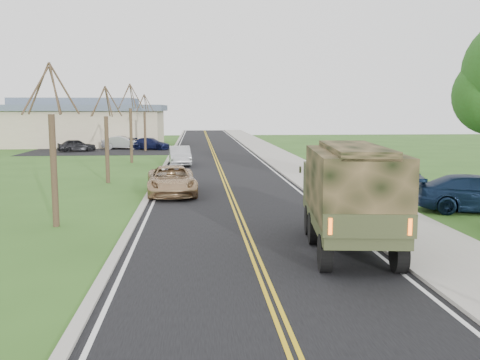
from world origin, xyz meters
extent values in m
plane|color=#2F551C|center=(0.00, 0.00, 0.00)|extent=(160.00, 160.00, 0.00)
cube|color=black|center=(0.00, 40.00, 0.01)|extent=(8.00, 120.00, 0.01)
cube|color=#9E998E|center=(4.15, 40.00, 0.06)|extent=(0.30, 120.00, 0.12)
cube|color=#9E998E|center=(5.90, 40.00, 0.05)|extent=(3.20, 120.00, 0.10)
cube|color=#9E998E|center=(-4.15, 40.00, 0.05)|extent=(0.30, 120.00, 0.10)
cylinder|color=#38281C|center=(-7.00, 10.00, 2.10)|extent=(0.24, 0.24, 4.20)
cylinder|color=#38281C|center=(-6.52, 10.13, 5.13)|extent=(1.01, 0.33, 1.90)
cylinder|color=#38281C|center=(-6.97, 10.62, 5.05)|extent=(0.13, 1.29, 1.74)
cylinder|color=#38281C|center=(-7.46, 10.18, 5.13)|extent=(0.98, 0.43, 1.90)
cylinder|color=#38281C|center=(-7.39, 9.52, 5.05)|extent=(0.79, 1.05, 1.77)
cylinder|color=#38281C|center=(-6.73, 9.59, 5.13)|extent=(0.58, 0.90, 1.90)
cylinder|color=#38281C|center=(-7.00, 22.00, 1.98)|extent=(0.24, 0.24, 3.96)
cylinder|color=#38281C|center=(-6.55, 22.12, 4.83)|extent=(0.96, 0.32, 1.79)
cylinder|color=#38281C|center=(-6.97, 22.58, 4.76)|extent=(0.12, 1.22, 1.65)
cylinder|color=#38281C|center=(-7.43, 22.17, 4.83)|extent=(0.93, 0.41, 1.79)
cylinder|color=#38281C|center=(-7.37, 21.55, 4.76)|extent=(0.75, 0.99, 1.67)
cylinder|color=#38281C|center=(-6.75, 21.61, 4.83)|extent=(0.55, 0.85, 1.80)
cylinder|color=#38281C|center=(-7.00, 34.00, 2.22)|extent=(0.24, 0.24, 4.44)
cylinder|color=#38281C|center=(-6.50, 34.13, 5.42)|extent=(1.07, 0.35, 2.00)
cylinder|color=#38281C|center=(-6.97, 34.65, 5.34)|extent=(0.13, 1.36, 1.84)
cylinder|color=#38281C|center=(-7.49, 34.19, 5.42)|extent=(1.03, 0.46, 2.00)
cylinder|color=#38281C|center=(-7.41, 33.49, 5.34)|extent=(0.83, 1.10, 1.87)
cylinder|color=#38281C|center=(-6.72, 33.56, 5.42)|extent=(0.61, 0.95, 2.01)
cylinder|color=#38281C|center=(-7.00, 46.00, 2.04)|extent=(0.24, 0.24, 4.08)
cylinder|color=#38281C|center=(-6.54, 46.12, 4.98)|extent=(0.99, 0.33, 1.84)
cylinder|color=#38281C|center=(-6.97, 46.60, 4.91)|extent=(0.13, 1.25, 1.69)
cylinder|color=#38281C|center=(-7.45, 46.17, 4.98)|extent=(0.95, 0.42, 1.85)
cylinder|color=#38281C|center=(-7.38, 45.53, 4.91)|extent=(0.77, 1.02, 1.72)
cylinder|color=#38281C|center=(-6.74, 45.60, 4.98)|extent=(0.57, 0.88, 1.85)
cube|color=tan|center=(-16.00, 56.00, 2.10)|extent=(20.00, 12.00, 4.20)
cube|color=#475466|center=(-16.00, 56.00, 4.50)|extent=(21.00, 13.00, 0.70)
cube|color=#475466|center=(-16.00, 56.00, 5.20)|extent=(14.00, 8.00, 0.90)
cube|color=black|center=(-10.00, 46.00, 0.01)|extent=(18.00, 10.00, 0.02)
cylinder|color=black|center=(1.73, 3.60, 0.52)|extent=(0.45, 1.07, 1.04)
cylinder|color=black|center=(3.70, 3.36, 0.52)|extent=(0.45, 1.07, 1.04)
cylinder|color=black|center=(2.09, 6.60, 0.52)|extent=(0.45, 1.07, 1.04)
cylinder|color=black|center=(4.06, 6.36, 0.52)|extent=(0.45, 1.07, 1.04)
cylinder|color=black|center=(2.25, 7.91, 0.52)|extent=(0.45, 1.07, 1.04)
cylinder|color=black|center=(4.22, 7.68, 0.52)|extent=(0.45, 1.07, 1.04)
cube|color=#363C21|center=(3.01, 5.92, 0.99)|extent=(3.03, 6.84, 0.33)
cube|color=#363C21|center=(3.29, 8.31, 1.80)|extent=(2.46, 2.05, 1.32)
cube|color=black|center=(3.39, 9.15, 1.98)|extent=(2.07, 0.32, 0.66)
cube|color=#363C21|center=(2.91, 5.12, 1.23)|extent=(2.94, 5.25, 0.14)
cube|color=black|center=(2.91, 5.12, 2.22)|extent=(2.94, 5.25, 1.89)
cube|color=black|center=(2.91, 5.12, 3.21)|extent=(2.09, 5.15, 0.24)
cube|color=#363C21|center=(2.62, 2.63, 1.46)|extent=(2.36, 0.39, 0.61)
cube|color=#FF590C|center=(1.63, 2.70, 1.46)|extent=(0.10, 0.05, 0.43)
cube|color=#FF590C|center=(3.60, 2.46, 1.46)|extent=(0.10, 0.05, 0.43)
imported|color=tan|center=(-3.00, 17.19, 0.73)|extent=(2.83, 5.45, 1.47)
imported|color=#BABBBF|center=(-3.00, 31.76, 0.74)|extent=(1.96, 4.61, 1.48)
imported|color=black|center=(-14.01, 46.01, 0.65)|extent=(4.12, 2.83, 1.30)
imported|color=#A09FA4|center=(-9.70, 48.98, 0.72)|extent=(4.53, 2.02, 1.45)
imported|color=black|center=(-6.65, 48.23, 0.64)|extent=(4.74, 3.18, 1.27)
camera|label=1|loc=(-1.71, -10.21, 4.39)|focal=40.00mm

